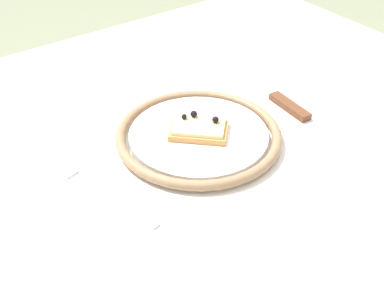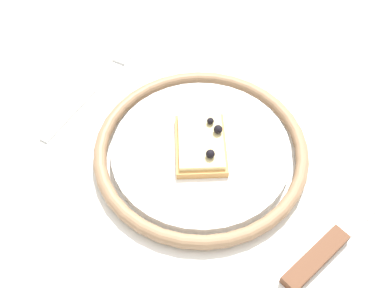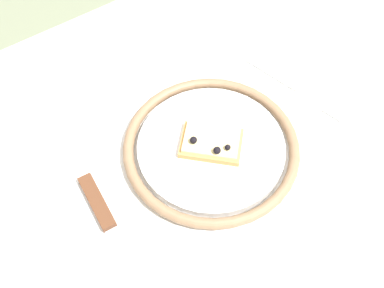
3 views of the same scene
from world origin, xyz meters
name	(u,v)px [view 3 (image 3 of 3)]	position (x,y,z in m)	size (l,w,h in m)	color
dining_table	(222,202)	(0.00, 0.00, 0.67)	(1.12, 0.84, 0.76)	white
plate	(211,147)	(-0.01, -0.04, 0.77)	(0.26, 0.26, 0.02)	white
pizza_slice_near	(211,143)	(-0.01, -0.04, 0.78)	(0.11, 0.11, 0.03)	tan
knife	(107,221)	(0.18, -0.03, 0.77)	(0.04, 0.24, 0.01)	silver
fork	(294,87)	(-0.19, -0.07, 0.76)	(0.07, 0.20, 0.00)	silver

